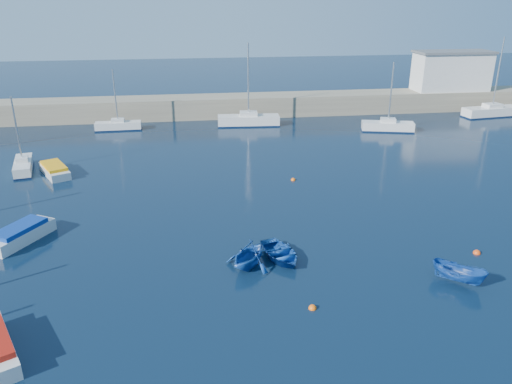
{
  "coord_description": "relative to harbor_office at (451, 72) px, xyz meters",
  "views": [
    {
      "loc": [
        -6.4,
        -19.16,
        15.14
      ],
      "look_at": [
        -1.62,
        14.39,
        1.6
      ],
      "focal_mm": 35.0,
      "sensor_mm": 36.0,
      "label": 1
    }
  ],
  "objects": [
    {
      "name": "dinghy_right",
      "position": [
        -21.78,
        -42.86,
        -4.52
      ],
      "size": [
        2.92,
        2.92,
        1.16
      ],
      "primitive_type": "imported",
      "rotation": [
        0.0,
        0.0,
        0.79
      ],
      "color": "#164599",
      "rests_on": "ground"
    },
    {
      "name": "dinghy_left",
      "position": [
        -33.17,
        -39.47,
        -4.26
      ],
      "size": [
        4.14,
        4.22,
        1.69
      ],
      "primitive_type": "imported",
      "rotation": [
        0.0,
        0.0,
        -0.66
      ],
      "color": "#164599",
      "rests_on": "ground"
    },
    {
      "name": "motorboat_1",
      "position": [
        -47.5,
        -34.11,
        -4.57
      ],
      "size": [
        3.72,
        4.76,
        1.12
      ],
      "rotation": [
        0.0,
        0.0,
        -0.54
      ],
      "color": "silver",
      "rests_on": "ground"
    },
    {
      "name": "buoy_3",
      "position": [
        -27.46,
        -25.36,
        -5.1
      ],
      "size": [
        0.42,
        0.42,
        0.42
      ],
      "primitive_type": "sphere",
      "color": "#FF620D",
      "rests_on": "ground"
    },
    {
      "name": "ground",
      "position": [
        -30.0,
        -46.0,
        -5.1
      ],
      "size": [
        220.0,
        220.0,
        0.0
      ],
      "primitive_type": "plane",
      "color": "#0B1D32",
      "rests_on": "ground"
    },
    {
      "name": "motorboat_2",
      "position": [
        -48.33,
        -20.9,
        -4.65
      ],
      "size": [
        3.57,
        4.91,
        0.96
      ],
      "rotation": [
        0.0,
        0.0,
        0.47
      ],
      "color": "silver",
      "rests_on": "ground"
    },
    {
      "name": "back_wall",
      "position": [
        -30.0,
        0.0,
        -3.8
      ],
      "size": [
        96.0,
        4.5,
        2.6
      ],
      "primitive_type": "cube",
      "color": "gray",
      "rests_on": "ground"
    },
    {
      "name": "sailboat_7",
      "position": [
        -12.98,
        -10.61,
        -4.49
      ],
      "size": [
        6.19,
        3.09,
        7.95
      ],
      "rotation": [
        0.0,
        0.0,
        1.32
      ],
      "color": "silver",
      "rests_on": "ground"
    },
    {
      "name": "buoy_0",
      "position": [
        -30.45,
        -44.12,
        -5.1
      ],
      "size": [
        0.43,
        0.43,
        0.43
      ],
      "primitive_type": "sphere",
      "color": "#FF620D",
      "rests_on": "ground"
    },
    {
      "name": "dinghy_center",
      "position": [
        -31.16,
        -38.79,
        -4.72
      ],
      "size": [
        3.57,
        4.27,
        0.76
      ],
      "primitive_type": "imported",
      "rotation": [
        0.0,
        0.0,
        0.29
      ],
      "color": "#164599",
      "rests_on": "ground"
    },
    {
      "name": "sailboat_5",
      "position": [
        -44.44,
        -5.61,
        -4.55
      ],
      "size": [
        5.35,
        1.61,
        7.09
      ],
      "rotation": [
        0.0,
        0.0,
        1.59
      ],
      "color": "silver",
      "rests_on": "ground"
    },
    {
      "name": "harbor_office",
      "position": [
        0.0,
        0.0,
        0.0
      ],
      "size": [
        10.0,
        4.0,
        5.0
      ],
      "primitive_type": "cube",
      "color": "silver",
      "rests_on": "back_wall"
    },
    {
      "name": "sailboat_3",
      "position": [
        -51.36,
        -19.5,
        -4.56
      ],
      "size": [
        2.49,
        5.3,
        6.84
      ],
      "rotation": [
        0.0,
        0.0,
        0.22
      ],
      "color": "silver",
      "rests_on": "ground"
    },
    {
      "name": "sailboat_8",
      "position": [
        3.51,
        -5.27,
        -4.43
      ],
      "size": [
        7.95,
        3.09,
        10.11
      ],
      "rotation": [
        0.0,
        0.0,
        1.69
      ],
      "color": "silver",
      "rests_on": "ground"
    },
    {
      "name": "buoy_1",
      "position": [
        -18.83,
        -39.85,
        -5.1
      ],
      "size": [
        0.47,
        0.47,
        0.47
      ],
      "primitive_type": "sphere",
      "color": "#E24511",
      "rests_on": "ground"
    },
    {
      "name": "sailboat_6",
      "position": [
        -28.85,
        -5.6,
        -4.42
      ],
      "size": [
        7.6,
        2.58,
        9.83
      ],
      "rotation": [
        0.0,
        0.0,
        1.51
      ],
      "color": "silver",
      "rests_on": "ground"
    }
  ]
}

